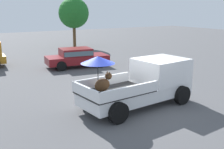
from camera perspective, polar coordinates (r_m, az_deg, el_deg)
name	(u,v)px	position (r m, az deg, el deg)	size (l,w,h in m)	color
ground_plane	(137,106)	(11.96, 5.08, -6.43)	(80.00, 80.00, 0.00)	#4C4C4F
pickup_truck_main	(144,82)	(11.93, 6.53, -1.59)	(5.19, 2.60, 2.29)	black
parked_sedan_near	(77,57)	(19.68, -7.30, 3.69)	(4.50, 2.41, 1.33)	black
tree_by_lot	(74,13)	(29.94, -7.89, 12.41)	(3.18, 3.18, 5.15)	brown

